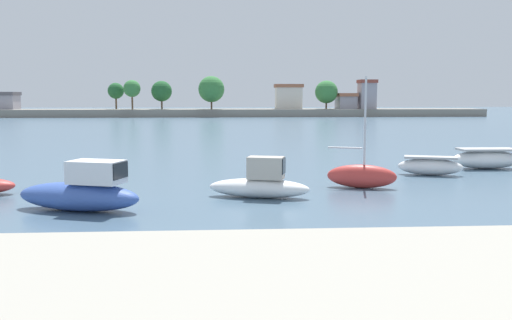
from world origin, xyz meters
The scene contains 8 objects.
ground_plane centered at (0.00, 0.00, 0.00)m, with size 400.00×400.00×0.00m, color #476075.
moored_boat_2 centered at (-3.43, 8.66, 0.72)m, with size 5.16×3.04×1.91m.
moored_boat_3 centered at (3.42, 10.92, 0.60)m, with size 4.49×2.33×1.74m.
moored_boat_4 centered at (8.32, 13.12, 0.58)m, with size 3.33×1.89×5.16m.
moored_boat_5 centered at (13.10, 17.04, 0.49)m, with size 3.59×2.13×1.02m.
moored_boat_6 centered at (17.43, 19.47, 0.58)m, with size 4.15×1.72×1.20m.
mooring_buoy_1 centered at (3.84, 19.62, 0.21)m, with size 0.43×0.43×0.43m, color orange.
distant_shoreline centered at (1.89, 104.31, 2.01)m, with size 113.76×9.03×8.28m.
Camera 1 is at (1.71, -12.26, 4.28)m, focal length 39.17 mm.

